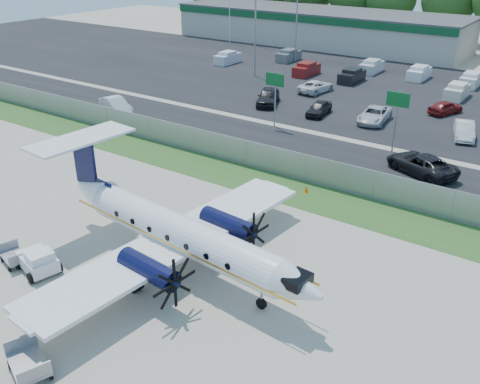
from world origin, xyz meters
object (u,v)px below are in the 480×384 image
Objects in this scene: aircraft at (177,232)px; pushback_tug at (38,261)px; baggage_cart_near at (29,363)px; baggage_cart_far at (14,256)px.

aircraft reaches higher than pushback_tug.
pushback_tug reaches higher than baggage_cart_near.
pushback_tug is 1.33× the size of baggage_cart_far.
aircraft is 7.30m from pushback_tug.
baggage_cart_near is at bearing -89.21° from aircraft.
pushback_tug is 1.08× the size of baggage_cart_near.
pushback_tug is at bearing 140.74° from baggage_cart_near.
baggage_cart_far is (-7.44, 4.44, -0.09)m from baggage_cart_near.
aircraft reaches higher than baggage_cart_near.
pushback_tug is (-5.63, -4.40, -1.47)m from aircraft.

